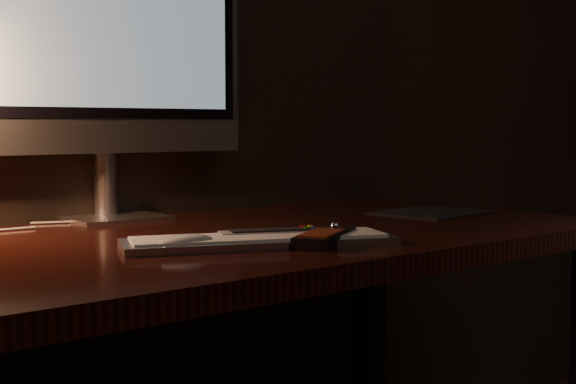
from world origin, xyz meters
TOP-DOWN VIEW (x-y plane):
  - desk at (0.00, 1.93)m, footprint 1.60×0.75m
  - monitor at (-0.02, 2.18)m, footprint 0.61×0.18m
  - keyboard at (0.00, 1.70)m, footprint 0.47×0.29m
  - mousepad at (0.61, 1.85)m, footprint 0.26×0.22m
  - mouse at (-0.13, 1.73)m, footprint 0.10×0.06m
  - media_remote at (0.09, 1.64)m, footprint 0.18×0.14m
  - tv_remote at (0.05, 1.72)m, footprint 0.19×0.12m
  - papers at (-0.09, 1.83)m, footprint 0.15×0.11m
  - cable at (-0.20, 2.15)m, footprint 0.53×0.13m

SIDE VIEW (x-z plane):
  - desk at x=0.00m, z-range 0.25..1.00m
  - mousepad at x=0.61m, z-range 0.75..0.75m
  - cable at x=-0.20m, z-range 0.75..0.75m
  - papers at x=-0.09m, z-range 0.75..0.76m
  - keyboard at x=0.00m, z-range 0.75..0.77m
  - mouse at x=-0.13m, z-range 0.75..0.77m
  - tv_remote at x=0.05m, z-range 0.75..0.77m
  - media_remote at x=0.09m, z-range 0.75..0.78m
  - monitor at x=-0.02m, z-range 0.81..1.45m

